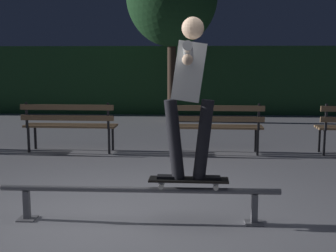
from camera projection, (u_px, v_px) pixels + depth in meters
The scene contains 7 objects.
ground_plane at pixel (139, 221), 4.58m from camera, with size 90.00×90.00×0.00m, color gray.
hedge_backdrop at pixel (175, 80), 13.64m from camera, with size 24.00×1.20×1.97m, color #234C28.
grind_rail at pixel (139, 194), 4.52m from camera, with size 2.78×0.18×0.36m.
skateboard at pixel (189, 180), 4.47m from camera, with size 0.78×0.21×0.09m.
skateboarder at pixel (190, 85), 4.33m from camera, with size 0.62×1.41×1.56m.
park_bench_left_center at pixel (69, 122), 7.84m from camera, with size 1.61×0.44×0.88m.
park_bench_right_center at pixel (216, 123), 7.71m from camera, with size 1.61×0.44×0.88m.
Camera 1 is at (0.52, -4.37, 1.62)m, focal length 48.76 mm.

